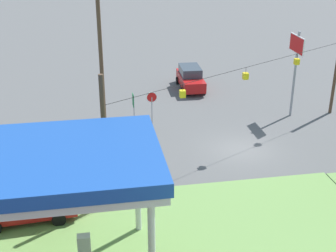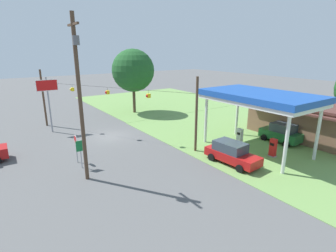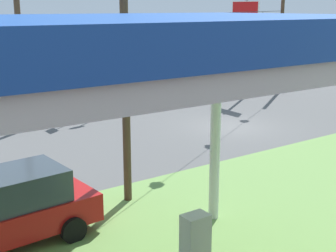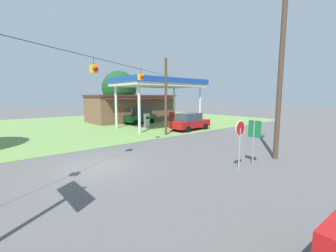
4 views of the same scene
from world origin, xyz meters
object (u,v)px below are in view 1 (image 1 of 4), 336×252
car_at_pumps_front (28,202)px  car_on_crossroad (190,78)px  utility_pole_main (99,37)px  route_sign (133,103)px  stop_sign_overhead (296,56)px  stop_sign_roadside (152,101)px  gas_station_canopy (25,167)px

car_at_pumps_front → car_on_crossroad: car_on_crossroad is taller
utility_pole_main → route_sign: bearing=173.0°
utility_pole_main → car_at_pumps_front: bearing=69.2°
car_at_pumps_front → stop_sign_overhead: stop_sign_overhead is taller
stop_sign_roadside → stop_sign_overhead: (-10.68, 0.17, 2.90)m
utility_pole_main → stop_sign_overhead: bearing=178.2°
gas_station_canopy → stop_sign_roadside: size_ratio=4.15×
stop_sign_overhead → utility_pole_main: 14.30m
route_sign → stop_sign_roadside: bearing=179.2°
car_at_pumps_front → utility_pole_main: 13.16m
stop_sign_overhead → car_at_pumps_front: bearing=30.1°
car_at_pumps_front → stop_sign_overhead: 21.61m
car_at_pumps_front → car_on_crossroad: (-12.22, -18.18, 0.04)m
car_on_crossroad → utility_pole_main: 12.01m
stop_sign_roadside → stop_sign_overhead: size_ratio=0.38×
stop_sign_overhead → car_on_crossroad: bearing=-50.5°
car_at_pumps_front → stop_sign_overhead: size_ratio=0.76×
route_sign → stop_sign_overhead: bearing=179.1°
gas_station_canopy → utility_pole_main: 15.80m
stop_sign_roadside → stop_sign_overhead: bearing=-0.9°
stop_sign_roadside → stop_sign_overhead: 11.06m
car_on_crossroad → stop_sign_roadside: size_ratio=1.95×
route_sign → utility_pole_main: bearing=-7.0°
route_sign → utility_pole_main: 5.31m
car_at_pumps_front → stop_sign_roadside: bearing=-129.6°
car_on_crossroad → utility_pole_main: bearing=-46.6°
gas_station_canopy → car_on_crossroad: bearing=-117.1°
stop_sign_roadside → car_on_crossroad: bearing=58.5°
car_at_pumps_front → car_on_crossroad: 21.91m
car_at_pumps_front → route_sign: route_sign is taller
gas_station_canopy → stop_sign_overhead: (-17.63, -14.91, -0.45)m
stop_sign_roadside → route_sign: bearing=179.2°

